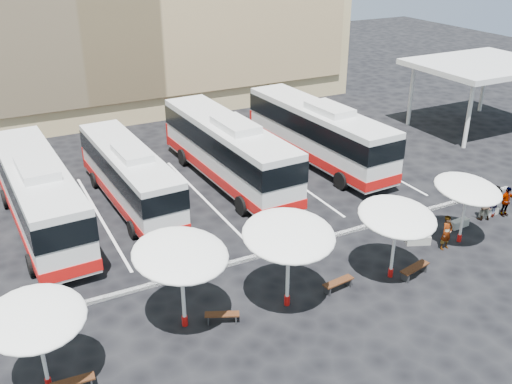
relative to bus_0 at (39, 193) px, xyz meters
name	(u,v)px	position (x,y,z in m)	size (l,w,h in m)	color
ground	(266,261)	(8.91, -8.23, -2.10)	(120.00, 120.00, 0.00)	black
service_canopy	(482,66)	(32.91, 1.77, 2.77)	(10.00, 8.00, 5.20)	silver
curb_divider	(261,255)	(8.91, -7.73, -2.02)	(34.00, 0.25, 0.15)	black
bay_lines	(202,197)	(8.91, -0.23, -2.09)	(24.15, 12.00, 0.01)	white
bus_0	(39,193)	(0.00, 0.00, 0.00)	(3.40, 13.02, 4.10)	silver
bus_1	(129,174)	(4.96, 0.81, -0.21)	(3.05, 11.69, 3.68)	silver
bus_2	(227,149)	(11.25, 1.18, 0.08)	(3.50, 13.52, 4.26)	silver
bus_3	(318,131)	(18.00, 1.43, 0.06)	(3.65, 13.41, 4.21)	silver
sunshade_0	(35,318)	(-1.71, -11.98, 0.87)	(3.56, 3.60, 3.49)	silver
sunshade_1	(181,255)	(3.73, -10.97, 1.20)	(4.86, 4.88, 3.88)	silver
sunshade_2	(289,235)	(8.06, -11.66, 1.28)	(4.24, 4.28, 3.97)	silver
sunshade_3	(397,217)	(13.35, -11.98, 0.98)	(3.48, 3.53, 3.62)	silver
sunshade_4	(468,189)	(18.54, -11.06, 0.83)	(4.16, 4.19, 3.45)	silver
wood_bench_0	(73,383)	(-0.96, -12.55, -1.75)	(1.50, 0.50, 0.45)	#32190B
wood_bench_1	(222,316)	(5.13, -11.49, -1.77)	(1.42, 0.92, 0.43)	#32190B
wood_bench_2	(338,283)	(10.61, -11.76, -1.74)	(1.55, 0.57, 0.46)	#32190B
wood_bench_3	(415,269)	(14.32, -12.47, -1.71)	(1.70, 0.77, 0.50)	#32190B
conc_bench_0	(418,240)	(16.49, -10.30, -1.87)	(1.22, 0.41, 0.46)	gray
conc_bench_1	(459,223)	(19.68, -9.94, -1.88)	(1.13, 0.38, 0.42)	gray
conc_bench_2	(489,212)	(22.14, -9.70, -1.87)	(1.20, 0.40, 0.45)	gray
passenger_0	(447,233)	(17.36, -11.25, -1.19)	(0.66, 0.43, 1.81)	black
passenger_1	(484,205)	(21.44, -9.86, -1.21)	(0.86, 0.67, 1.77)	black
passenger_2	(506,201)	(22.86, -10.08, -1.24)	(1.01, 0.42, 1.72)	black
passenger_3	(494,201)	(22.19, -9.83, -1.19)	(1.17, 0.67, 1.82)	black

